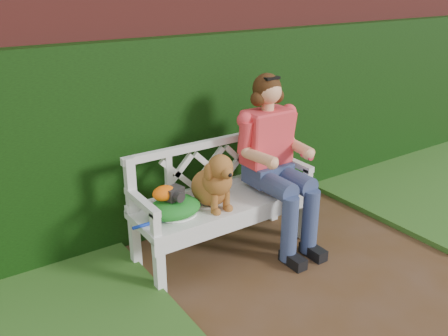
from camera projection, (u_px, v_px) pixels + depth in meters
ground at (354, 299)px, 3.38m from camera, size 60.00×60.00×0.00m
brick_wall at (210, 97)px, 4.43m from camera, size 10.00×0.30×2.20m
ivy_hedge at (223, 128)px, 4.36m from camera, size 10.00×0.18×1.70m
grass_right at (439, 180)px, 5.31m from camera, size 2.60×2.00×0.05m
garden_bench at (224, 225)px, 3.90m from camera, size 1.62×0.72×0.48m
seated_woman at (270, 161)px, 3.94m from camera, size 0.89×0.99×1.43m
dog at (212, 178)px, 3.62m from camera, size 0.41×0.49×0.46m
tennis_racket at (176, 216)px, 3.52m from camera, size 0.59×0.41×0.03m
green_bag at (174, 207)px, 3.52m from camera, size 0.50×0.46×0.14m
camera_item at (174, 193)px, 3.48m from camera, size 0.16×0.13×0.09m
baseball_glove at (164, 193)px, 3.45m from camera, size 0.20×0.16×0.11m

